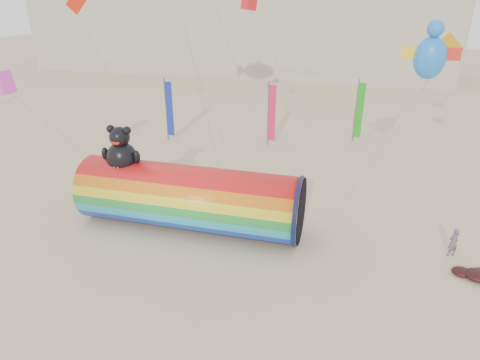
# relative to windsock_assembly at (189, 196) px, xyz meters

# --- Properties ---
(ground) EXTENTS (160.00, 160.00, 0.00)m
(ground) POSITION_rel_windsock_assembly_xyz_m (1.89, -0.08, -1.81)
(ground) COLOR #CCB58C
(ground) RESTS_ON ground
(windsock_assembly) EXTENTS (11.86, 3.61, 5.47)m
(windsock_assembly) POSITION_rel_windsock_assembly_xyz_m (0.00, 0.00, 0.00)
(windsock_assembly) COLOR red
(windsock_assembly) RESTS_ON ground
(kite_handler) EXTENTS (0.65, 0.59, 1.50)m
(kite_handler) POSITION_rel_windsock_assembly_xyz_m (13.19, 0.64, -1.06)
(kite_handler) COLOR #57585F
(kite_handler) RESTS_ON ground
(festival_banners) EXTENTS (15.76, 3.75, 5.20)m
(festival_banners) POSITION_rel_windsock_assembly_xyz_m (1.06, 14.42, 0.82)
(festival_banners) COLOR #59595E
(festival_banners) RESTS_ON ground
(beachgoers) EXTENTS (64.25, 51.32, 1.83)m
(beachgoers) POSITION_rel_windsock_assembly_xyz_m (5.81, -8.60, -0.94)
(beachgoers) COLOR #33333F
(beachgoers) RESTS_ON ground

